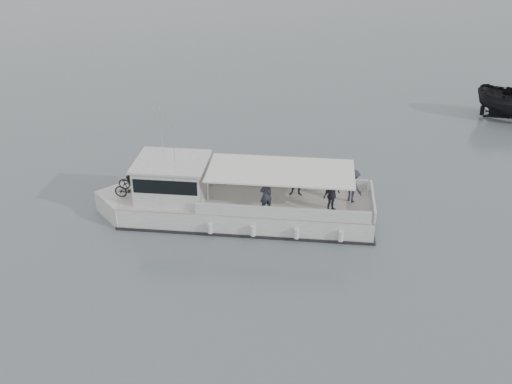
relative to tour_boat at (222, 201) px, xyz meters
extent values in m
plane|color=#535C61|center=(-3.73, -2.65, -1.03)|extent=(1400.00, 1400.00, 0.00)
cube|color=white|center=(1.21, -0.50, -0.54)|extent=(13.47, 8.23, 1.42)
cube|color=white|center=(-4.86, 2.00, -0.54)|extent=(3.29, 3.29, 1.42)
cube|color=beige|center=(1.21, -0.50, 0.17)|extent=(13.47, 8.23, 0.07)
cube|color=black|center=(1.21, -0.50, -0.98)|extent=(13.72, 8.43, 0.20)
cube|color=white|center=(3.67, 0.31, 0.50)|extent=(8.13, 3.43, 0.66)
cube|color=white|center=(2.39, -2.81, 0.50)|extent=(8.13, 3.43, 0.66)
cube|color=white|center=(7.23, -2.98, 0.50)|extent=(1.43, 3.28, 0.66)
cube|color=white|center=(-2.43, 1.00, 1.16)|extent=(4.36, 4.06, 1.97)
cube|color=black|center=(-4.00, 1.64, 1.32)|extent=(1.61, 2.76, 1.27)
cube|color=black|center=(-2.43, 1.00, 1.48)|extent=(4.17, 4.02, 0.77)
cube|color=white|center=(-2.43, 1.00, 2.19)|extent=(4.65, 4.35, 0.11)
cube|color=white|center=(2.83, -1.17, 1.98)|extent=(8.13, 5.86, 0.09)
cylinder|color=silver|center=(-0.99, -1.25, 1.07)|extent=(0.09, 0.09, 1.80)
cylinder|color=silver|center=(0.17, 1.58, 1.07)|extent=(0.09, 0.09, 1.80)
cylinder|color=silver|center=(5.48, -3.91, 1.07)|extent=(0.09, 0.09, 1.80)
cylinder|color=silver|center=(6.65, -1.08, 1.07)|extent=(0.09, 0.09, 1.80)
cylinder|color=silver|center=(-2.66, 2.16, 3.62)|extent=(0.04, 0.04, 2.84)
cylinder|color=silver|center=(-2.32, 0.12, 3.40)|extent=(0.04, 0.04, 2.41)
cylinder|color=silver|center=(-1.04, -1.66, -0.49)|extent=(0.34, 0.34, 0.55)
cylinder|color=silver|center=(0.98, -2.49, -0.49)|extent=(0.34, 0.34, 0.55)
cylinder|color=silver|center=(3.01, -3.32, -0.49)|extent=(0.34, 0.34, 0.55)
cylinder|color=silver|center=(5.03, -4.15, -0.49)|extent=(0.34, 0.34, 0.55)
imported|color=black|center=(-4.29, 2.23, 0.66)|extent=(1.98, 1.32, 0.99)
imported|color=black|center=(-4.62, 1.43, 0.69)|extent=(1.78, 1.11, 1.04)
imported|color=#292B37|center=(1.85, -1.83, 1.09)|extent=(0.74, 0.55, 1.84)
imported|color=#292B37|center=(3.93, -0.79, 1.09)|extent=(1.09, 0.98, 1.84)
imported|color=#292B37|center=(5.01, -2.77, 1.09)|extent=(1.17, 0.80, 1.84)
imported|color=#292B37|center=(6.43, -2.18, 1.09)|extent=(1.06, 1.35, 1.84)
camera|label=1|loc=(-5.53, -25.65, 15.06)|focal=40.00mm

